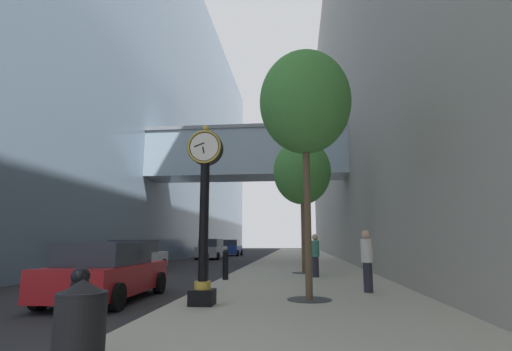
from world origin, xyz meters
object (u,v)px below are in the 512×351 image
(bollard_third, at_px, (205,270))
(bollard_fourth, at_px, (226,264))
(bollard_nearest, at_px, (78,311))
(car_silver_near, at_px, (212,249))
(car_red_mid, at_px, (107,272))
(street_clock, at_px, (204,203))
(pedestrian_by_clock, at_px, (315,254))
(street_tree_near, at_px, (305,103))
(car_blue_trailing, at_px, (231,248))
(car_white_far, at_px, (135,257))
(street_tree_mid_near, at_px, (302,172))
(pedestrian_walking, at_px, (367,259))
(trash_bin, at_px, (80,330))

(bollard_third, height_order, bollard_fourth, same)
(bollard_nearest, distance_m, bollard_fourth, 10.04)
(car_silver_near, bearing_deg, car_red_mid, -84.18)
(street_clock, distance_m, pedestrian_by_clock, 7.86)
(street_tree_near, bearing_deg, car_blue_trailing, 103.17)
(pedestrian_by_clock, xyz_separation_m, car_white_far, (-8.70, 2.59, -0.26))
(street_tree_mid_near, xyz_separation_m, pedestrian_walking, (1.72, -6.48, -3.73))
(car_red_mid, bearing_deg, bollard_fourth, 62.60)
(bollard_nearest, bearing_deg, pedestrian_by_clock, 73.19)
(car_red_mid, bearing_deg, street_tree_near, -1.66)
(car_red_mid, bearing_deg, street_clock, -22.47)
(trash_bin, xyz_separation_m, car_white_far, (-5.72, 14.73, 0.12))
(car_white_far, bearing_deg, car_silver_near, 88.20)
(pedestrian_walking, bearing_deg, street_tree_mid_near, 104.90)
(pedestrian_walking, xyz_separation_m, car_blue_trailing, (-9.10, 29.89, -0.26))
(street_clock, xyz_separation_m, pedestrian_walking, (4.19, 2.66, -1.40))
(pedestrian_by_clock, height_order, car_silver_near, pedestrian_by_clock)
(pedestrian_walking, bearing_deg, bollard_fourth, 146.44)
(street_tree_near, distance_m, car_blue_trailing, 32.66)
(bollard_third, bearing_deg, street_clock, -77.63)
(car_silver_near, relative_size, car_white_far, 0.97)
(pedestrian_walking, distance_m, car_blue_trailing, 31.25)
(bollard_fourth, height_order, car_blue_trailing, car_blue_trailing)
(bollard_nearest, xyz_separation_m, street_tree_mid_near, (3.00, 13.38, 4.08))
(bollard_fourth, xyz_separation_m, car_silver_near, (-4.79, 19.01, 0.11))
(street_tree_near, bearing_deg, car_white_far, 133.54)
(pedestrian_walking, height_order, car_silver_near, pedestrian_walking)
(pedestrian_walking, bearing_deg, bollard_nearest, -124.41)
(pedestrian_by_clock, height_order, car_red_mid, pedestrian_by_clock)
(street_tree_mid_near, height_order, car_white_far, street_tree_mid_near)
(bollard_nearest, bearing_deg, car_white_far, 110.61)
(bollard_third, xyz_separation_m, pedestrian_by_clock, (3.44, 4.71, 0.32))
(car_blue_trailing, bearing_deg, bollard_nearest, -83.23)
(bollard_nearest, height_order, bollard_fourth, same)
(pedestrian_walking, bearing_deg, bollard_third, -177.46)
(pedestrian_by_clock, relative_size, car_white_far, 0.38)
(pedestrian_walking, bearing_deg, pedestrian_by_clock, 105.94)
(street_clock, bearing_deg, bollard_nearest, -97.23)
(car_red_mid, relative_size, car_white_far, 0.99)
(car_red_mid, bearing_deg, bollard_third, 27.61)
(pedestrian_by_clock, bearing_deg, car_silver_near, 115.00)
(bollard_nearest, xyz_separation_m, street_tree_near, (3.00, 5.29, 4.53))
(bollard_third, xyz_separation_m, street_tree_mid_near, (3.00, 6.69, 4.08))
(street_clock, xyz_separation_m, bollard_third, (-0.54, 2.45, -1.74))
(street_clock, xyz_separation_m, bollard_nearest, (-0.54, -4.24, -1.74))
(street_tree_near, bearing_deg, car_silver_near, 108.15)
(bollard_fourth, relative_size, pedestrian_walking, 0.64)
(trash_bin, relative_size, car_white_far, 0.23)
(street_tree_mid_near, distance_m, pedestrian_walking, 7.67)
(bollard_third, height_order, pedestrian_by_clock, pedestrian_by_clock)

